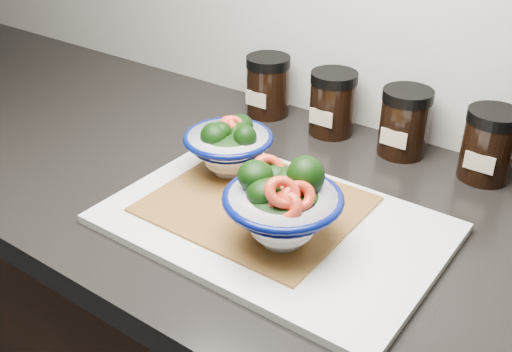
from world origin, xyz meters
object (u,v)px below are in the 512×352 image
Objects in this scene: bowl_right at (282,206)px; spice_jar_d at (489,145)px; spice_jar_a at (268,86)px; spice_jar_b at (333,103)px; spice_jar_c at (404,122)px; cutting_board at (273,223)px; bowl_left at (229,146)px.

bowl_right reaches higher than spice_jar_d.
bowl_right is at bearing -52.68° from spice_jar_a.
spice_jar_b is 0.27m from spice_jar_d.
spice_jar_d is (0.41, 0.00, 0.00)m from spice_jar_a.
bowl_right is 0.34m from spice_jar_c.
spice_jar_b is at bearing 0.00° from spice_jar_a.
cutting_board is 0.32m from spice_jar_b.
cutting_board is at bearing -74.64° from spice_jar_b.
spice_jar_c is at bearing 87.54° from bowl_right.
cutting_board is 0.38m from spice_jar_a.
spice_jar_b and spice_jar_c have the same top height.
spice_jar_d is at bearing 65.80° from bowl_right.
bowl_right is 0.37m from spice_jar_d.
spice_jar_d is at bearing 58.14° from cutting_board.
bowl_right is 1.35× the size of spice_jar_b.
spice_jar_c is (0.05, 0.30, 0.05)m from cutting_board.
spice_jar_c is at bearing 53.28° from bowl_left.
cutting_board is 3.98× the size of spice_jar_c.
bowl_right is at bearing -114.20° from spice_jar_d.
cutting_board is at bearing -53.90° from spice_jar_a.
bowl_right reaches higher than spice_jar_c.
spice_jar_c is at bearing 80.44° from cutting_board.
spice_jar_d is (0.14, 0.00, 0.00)m from spice_jar_c.
spice_jar_a is (-0.22, 0.30, 0.05)m from cutting_board.
cutting_board is 3.98× the size of spice_jar_d.
spice_jar_c is at bearing 180.00° from spice_jar_d.
bowl_left is at bearing -100.28° from spice_jar_b.
bowl_left is 0.24m from spice_jar_b.
spice_jar_d is (0.32, 0.24, -0.00)m from bowl_left.
bowl_left is 0.19m from bowl_right.
spice_jar_c is 0.14m from spice_jar_d.
spice_jar_b and spice_jar_d have the same top height.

